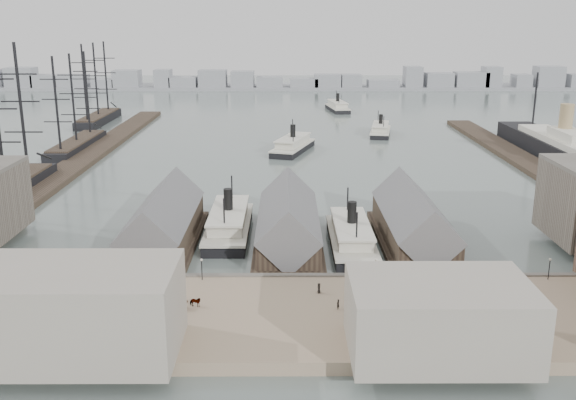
{
  "coord_description": "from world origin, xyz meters",
  "views": [
    {
      "loc": [
        -0.51,
        -110.15,
        45.26
      ],
      "look_at": [
        0.0,
        30.0,
        6.0
      ],
      "focal_mm": 40.0,
      "sensor_mm": 36.0,
      "label": 1
    }
  ],
  "objects_px": {
    "ocean_steamer": "(563,149)",
    "horse_cart_center": "(190,302)",
    "ferry_docked_west": "(229,223)",
    "horse_cart_right": "(436,315)"
  },
  "relations": [
    {
      "from": "horse_cart_center",
      "to": "horse_cart_right",
      "type": "xyz_separation_m",
      "value": [
        37.39,
        -4.68,
        -0.02
      ]
    },
    {
      "from": "ferry_docked_west",
      "to": "horse_cart_center",
      "type": "height_order",
      "value": "ferry_docked_west"
    },
    {
      "from": "horse_cart_center",
      "to": "horse_cart_right",
      "type": "height_order",
      "value": "horse_cart_center"
    },
    {
      "from": "ocean_steamer",
      "to": "horse_cart_center",
      "type": "xyz_separation_m",
      "value": [
        -107.47,
        -117.87,
        -1.27
      ]
    },
    {
      "from": "ferry_docked_west",
      "to": "horse_cart_right",
      "type": "distance_m",
      "value": 58.09
    },
    {
      "from": "ferry_docked_west",
      "to": "horse_cart_center",
      "type": "distance_m",
      "value": 41.82
    },
    {
      "from": "horse_cart_center",
      "to": "ferry_docked_west",
      "type": "bearing_deg",
      "value": 8.65
    },
    {
      "from": "horse_cart_right",
      "to": "ocean_steamer",
      "type": "bearing_deg",
      "value": -18.39
    },
    {
      "from": "ferry_docked_west",
      "to": "horse_cart_right",
      "type": "bearing_deg",
      "value": -53.05
    },
    {
      "from": "ocean_steamer",
      "to": "horse_cart_center",
      "type": "bearing_deg",
      "value": -132.36
    }
  ]
}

